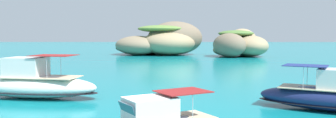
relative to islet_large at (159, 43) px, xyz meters
name	(u,v)px	position (x,y,z in m)	size (l,w,h in m)	color
islet_large	(159,43)	(0.00, 0.00, 0.00)	(23.59, 20.66, 7.85)	#756651
islet_small	(240,44)	(17.84, -6.54, -0.18)	(13.61, 13.57, 6.09)	#9E8966
motorboat_navy	(331,97)	(13.54, -61.27, -1.91)	(9.30, 6.63, 2.84)	navy
motorboat_white	(32,84)	(-7.33, -57.01, -1.77)	(10.87, 4.77, 3.29)	white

